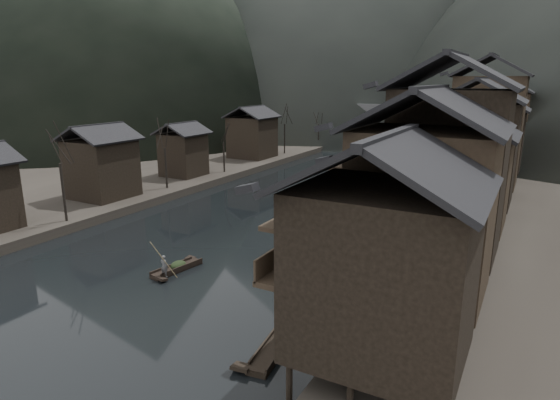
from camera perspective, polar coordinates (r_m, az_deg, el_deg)
The scene contains 12 objects.
water at distance 36.95m, azimuth -11.09°, elevation -8.13°, with size 300.00×300.00×0.00m, color black.
left_bank at distance 88.34m, azimuth -12.10°, elevation 5.47°, with size 40.00×200.00×1.20m, color #2D2823.
stilt_houses at distance 46.09m, azimuth 22.58°, elevation 6.98°, with size 9.00×67.60×16.76m.
left_houses at distance 63.39m, azimuth -14.06°, elevation 6.50°, with size 8.10×53.20×8.73m.
bare_trees at distance 62.95m, azimuth -10.14°, elevation 7.42°, with size 3.96×74.80×7.92m.
moored_sampans at distance 53.14m, azimuth 16.36°, elevation -1.18°, with size 3.17×66.96×0.47m.
midriver_boats at distance 72.90m, azimuth 10.37°, elevation 3.36°, with size 10.92×19.95×0.45m.
stone_bridge at distance 100.80m, azimuth 16.13°, elevation 8.90°, with size 40.00×6.00×9.00m.
hero_sampan at distance 36.54m, azimuth -12.46°, elevation -8.12°, with size 1.68×4.76×0.43m.
cargo_heap at distance 36.51m, azimuth -12.33°, elevation -7.23°, with size 1.03×1.35×0.62m, color black.
boatman at distance 34.88m, azimuth -13.96°, elevation -7.47°, with size 0.60×0.40×1.65m, color #565659.
bamboo_pole at distance 33.87m, azimuth -13.98°, elevation -3.40°, with size 0.06×0.06×4.13m, color #8C7A51.
Camera 1 is at (22.27, -25.90, 14.09)m, focal length 30.00 mm.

